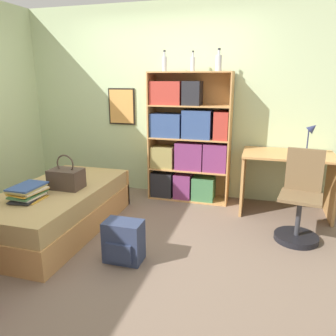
{
  "coord_description": "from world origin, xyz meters",
  "views": [
    {
      "loc": [
        1.3,
        -2.88,
        1.63
      ],
      "look_at": [
        0.42,
        0.18,
        0.75
      ],
      "focal_mm": 35.0,
      "sensor_mm": 36.0,
      "label": 1
    }
  ],
  "objects_px": {
    "desk_chair": "(299,211)",
    "bottle_green": "(165,63)",
    "desk": "(287,173)",
    "bookcase": "(187,143)",
    "backpack": "(124,242)",
    "handbag": "(66,178)",
    "desk_lamp": "(311,133)",
    "bottle_clear": "(219,62)",
    "bottle_brown": "(193,64)",
    "book_stack_on_bed": "(28,192)",
    "bed": "(58,209)"
  },
  "relations": [
    {
      "from": "desk_lamp",
      "to": "bottle_brown",
      "type": "bearing_deg",
      "value": 173.18
    },
    {
      "from": "bottle_brown",
      "to": "desk",
      "type": "height_order",
      "value": "bottle_brown"
    },
    {
      "from": "desk_chair",
      "to": "backpack",
      "type": "distance_m",
      "value": 1.81
    },
    {
      "from": "handbag",
      "to": "desk",
      "type": "distance_m",
      "value": 2.59
    },
    {
      "from": "book_stack_on_bed",
      "to": "bookcase",
      "type": "relative_size",
      "value": 0.23
    },
    {
      "from": "bottle_clear",
      "to": "backpack",
      "type": "xyz_separation_m",
      "value": [
        -0.57,
        -1.74,
        -1.62
      ]
    },
    {
      "from": "bookcase",
      "to": "desk_lamp",
      "type": "xyz_separation_m",
      "value": [
        1.51,
        -0.14,
        0.22
      ]
    },
    {
      "from": "book_stack_on_bed",
      "to": "desk_lamp",
      "type": "relative_size",
      "value": 0.99
    },
    {
      "from": "bottle_clear",
      "to": "desk",
      "type": "xyz_separation_m",
      "value": [
        0.9,
        -0.14,
        -1.3
      ]
    },
    {
      "from": "bed",
      "to": "bottle_green",
      "type": "bearing_deg",
      "value": 57.64
    },
    {
      "from": "desk_chair",
      "to": "backpack",
      "type": "xyz_separation_m",
      "value": [
        -1.57,
        -0.9,
        -0.12
      ]
    },
    {
      "from": "bookcase",
      "to": "backpack",
      "type": "distance_m",
      "value": 1.85
    },
    {
      "from": "handbag",
      "to": "bottle_clear",
      "type": "distance_m",
      "value": 2.27
    },
    {
      "from": "book_stack_on_bed",
      "to": "bottle_green",
      "type": "height_order",
      "value": "bottle_green"
    },
    {
      "from": "bookcase",
      "to": "bottle_clear",
      "type": "height_order",
      "value": "bottle_clear"
    },
    {
      "from": "desk",
      "to": "handbag",
      "type": "bearing_deg",
      "value": -153.98
    },
    {
      "from": "bed",
      "to": "backpack",
      "type": "bearing_deg",
      "value": -23.74
    },
    {
      "from": "bottle_green",
      "to": "bookcase",
      "type": "bearing_deg",
      "value": 0.4
    },
    {
      "from": "bottle_brown",
      "to": "desk_lamp",
      "type": "relative_size",
      "value": 0.65
    },
    {
      "from": "book_stack_on_bed",
      "to": "desk_chair",
      "type": "relative_size",
      "value": 0.41
    },
    {
      "from": "desk",
      "to": "backpack",
      "type": "relative_size",
      "value": 2.76
    },
    {
      "from": "handbag",
      "to": "book_stack_on_bed",
      "type": "relative_size",
      "value": 0.97
    },
    {
      "from": "handbag",
      "to": "bottle_brown",
      "type": "xyz_separation_m",
      "value": [
        1.09,
        1.32,
        1.22
      ]
    },
    {
      "from": "bottle_brown",
      "to": "desk",
      "type": "distance_m",
      "value": 1.79
    },
    {
      "from": "bottle_clear",
      "to": "bottle_brown",
      "type": "bearing_deg",
      "value": 172.15
    },
    {
      "from": "desk",
      "to": "bookcase",
      "type": "bearing_deg",
      "value": 173.55
    },
    {
      "from": "handbag",
      "to": "book_stack_on_bed",
      "type": "height_order",
      "value": "handbag"
    },
    {
      "from": "bottle_green",
      "to": "bottle_clear",
      "type": "relative_size",
      "value": 0.97
    },
    {
      "from": "bottle_green",
      "to": "desk_chair",
      "type": "height_order",
      "value": "bottle_green"
    },
    {
      "from": "book_stack_on_bed",
      "to": "desk_chair",
      "type": "bearing_deg",
      "value": 17.92
    },
    {
      "from": "bookcase",
      "to": "desk_lamp",
      "type": "distance_m",
      "value": 1.53
    },
    {
      "from": "bottle_green",
      "to": "desk",
      "type": "relative_size",
      "value": 0.25
    },
    {
      "from": "bottle_green",
      "to": "desk_chair",
      "type": "distance_m",
      "value": 2.41
    },
    {
      "from": "handbag",
      "to": "bookcase",
      "type": "relative_size",
      "value": 0.22
    },
    {
      "from": "bottle_clear",
      "to": "desk_lamp",
      "type": "distance_m",
      "value": 1.39
    },
    {
      "from": "bookcase",
      "to": "backpack",
      "type": "bearing_deg",
      "value": -96.02
    },
    {
      "from": "desk",
      "to": "desk_chair",
      "type": "relative_size",
      "value": 1.14
    },
    {
      "from": "bottle_green",
      "to": "backpack",
      "type": "relative_size",
      "value": 0.68
    },
    {
      "from": "desk_chair",
      "to": "bottle_green",
      "type": "bearing_deg",
      "value": 153.58
    },
    {
      "from": "desk_lamp",
      "to": "desk_chair",
      "type": "bearing_deg",
      "value": -99.92
    },
    {
      "from": "bookcase",
      "to": "desk_chair",
      "type": "bearing_deg",
      "value": -31.36
    },
    {
      "from": "bed",
      "to": "bottle_green",
      "type": "relative_size",
      "value": 6.98
    },
    {
      "from": "handbag",
      "to": "desk_lamp",
      "type": "relative_size",
      "value": 0.96
    },
    {
      "from": "handbag",
      "to": "book_stack_on_bed",
      "type": "distance_m",
      "value": 0.44
    },
    {
      "from": "handbag",
      "to": "desk_chair",
      "type": "relative_size",
      "value": 0.4
    },
    {
      "from": "desk",
      "to": "book_stack_on_bed",
      "type": "bearing_deg",
      "value": -148.37
    },
    {
      "from": "handbag",
      "to": "bottle_clear",
      "type": "relative_size",
      "value": 1.39
    },
    {
      "from": "bed",
      "to": "desk",
      "type": "distance_m",
      "value": 2.72
    },
    {
      "from": "bottle_brown",
      "to": "desk_chair",
      "type": "relative_size",
      "value": 0.27
    },
    {
      "from": "bed",
      "to": "bookcase",
      "type": "distance_m",
      "value": 1.84
    }
  ]
}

